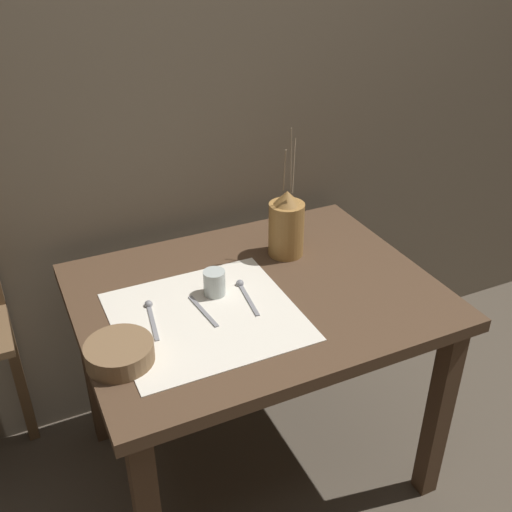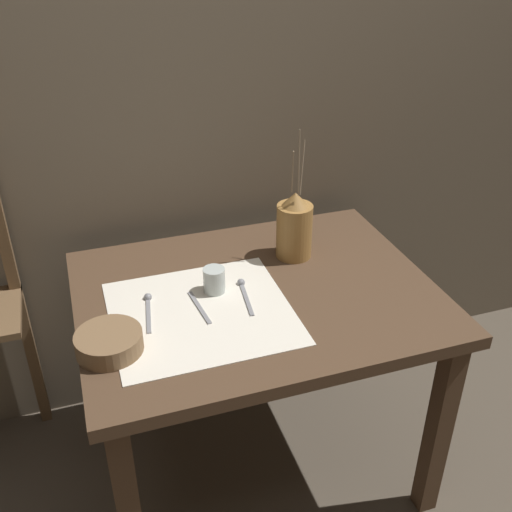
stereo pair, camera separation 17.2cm
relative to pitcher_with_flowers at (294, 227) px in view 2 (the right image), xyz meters
name	(u,v)px [view 2 (the right image)]	position (x,y,z in m)	size (l,w,h in m)	color
ground_plane	(256,459)	(-0.18, -0.16, -0.83)	(12.00, 12.00, 0.00)	brown
stone_wall_back	(206,88)	(-0.18, 0.36, 0.37)	(7.00, 0.06, 2.40)	#6B5E4C
wooden_table	(257,318)	(-0.18, -0.16, -0.21)	(1.06, 0.82, 0.73)	#4C3523
linen_cloth	(201,313)	(-0.37, -0.22, -0.10)	(0.50, 0.47, 0.00)	silver
pitcher_with_flowers	(294,227)	(0.00, 0.00, 0.00)	(0.12, 0.12, 0.43)	olive
wooden_bowl	(109,342)	(-0.63, -0.30, -0.08)	(0.17, 0.17, 0.05)	brown
glass_tumbler_near	(214,280)	(-0.30, -0.13, -0.06)	(0.06, 0.06, 0.08)	#B7C1BC
spoon_outer	(148,304)	(-0.50, -0.13, -0.10)	(0.04, 0.18, 0.02)	gray
fork_inner	(199,307)	(-0.36, -0.20, -0.10)	(0.03, 0.17, 0.00)	gray
spoon_inner	(243,288)	(-0.22, -0.15, -0.10)	(0.04, 0.18, 0.02)	gray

